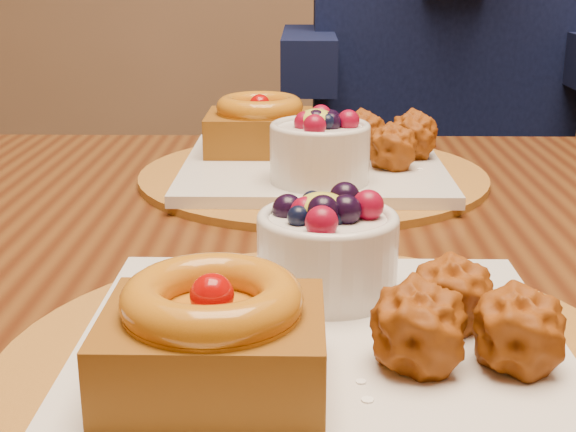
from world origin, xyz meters
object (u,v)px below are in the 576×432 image
object	(u,v)px
place_setting_far	(310,154)
place_setting_near	(316,331)
chair_far	(399,217)
dining_table	(315,330)

from	to	relation	value
place_setting_far	place_setting_near	bearing A→B (deg)	-89.91
place_setting_near	chair_far	xyz separation A→B (m)	(0.20, 1.20, -0.32)
dining_table	chair_far	xyz separation A→B (m)	(0.19, 0.99, -0.21)
place_setting_far	chair_far	world-z (taller)	place_setting_far
place_setting_far	chair_far	bearing A→B (deg)	75.68
dining_table	place_setting_near	size ratio (longest dim) A/B	4.21
place_setting_near	place_setting_far	world-z (taller)	place_setting_far
dining_table	place_setting_far	world-z (taller)	place_setting_far
place_setting_near	place_setting_far	distance (m)	0.43
place_setting_far	chair_far	size ratio (longest dim) A/B	0.45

